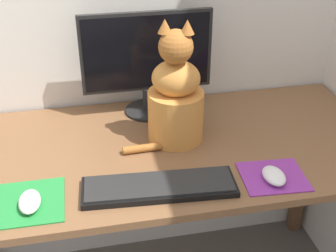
% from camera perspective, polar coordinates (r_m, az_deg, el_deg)
% --- Properties ---
extents(desk, '(1.50, 0.69, 0.75)m').
position_cam_1_polar(desk, '(1.59, -0.67, -5.40)').
color(desk, brown).
rests_on(desk, ground_plane).
extents(monitor, '(0.46, 0.17, 0.38)m').
position_cam_1_polar(monitor, '(1.66, -2.60, 8.15)').
color(monitor, black).
rests_on(monitor, desk).
extents(keyboard, '(0.45, 0.16, 0.02)m').
position_cam_1_polar(keyboard, '(1.35, -1.08, -7.38)').
color(keyboard, black).
rests_on(keyboard, desk).
extents(mousepad_left, '(0.23, 0.20, 0.00)m').
position_cam_1_polar(mousepad_left, '(1.36, -17.26, -8.97)').
color(mousepad_left, '#238438').
rests_on(mousepad_left, desk).
extents(mousepad_right, '(0.20, 0.18, 0.00)m').
position_cam_1_polar(mousepad_right, '(1.44, 12.69, -6.03)').
color(mousepad_right, purple).
rests_on(mousepad_right, desk).
extents(computer_mouse_left, '(0.06, 0.10, 0.03)m').
position_cam_1_polar(computer_mouse_left, '(1.34, -16.51, -8.82)').
color(computer_mouse_left, white).
rests_on(computer_mouse_left, mousepad_left).
extents(computer_mouse_right, '(0.06, 0.10, 0.03)m').
position_cam_1_polar(computer_mouse_right, '(1.41, 12.79, -5.94)').
color(computer_mouse_right, white).
rests_on(computer_mouse_right, mousepad_right).
extents(cat, '(0.30, 0.23, 0.42)m').
position_cam_1_polar(cat, '(1.51, 0.91, 3.49)').
color(cat, '#D6893D').
rests_on(cat, desk).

